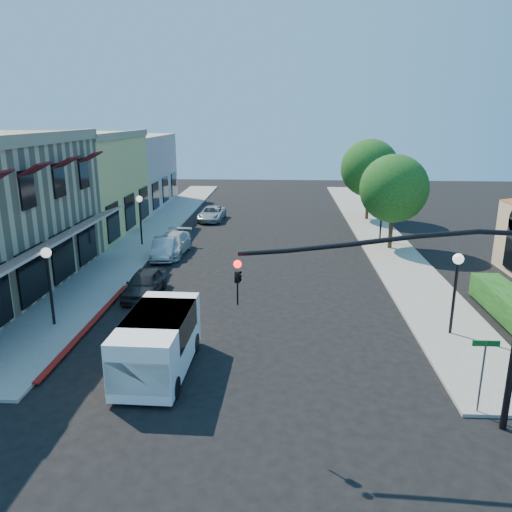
# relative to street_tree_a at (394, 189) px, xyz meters

# --- Properties ---
(ground) EXTENTS (120.00, 120.00, 0.00)m
(ground) POSITION_rel_street_tree_a_xyz_m (-8.80, -22.00, -4.19)
(ground) COLOR black
(ground) RESTS_ON ground
(sidewalk_left) EXTENTS (3.50, 50.00, 0.12)m
(sidewalk_left) POSITION_rel_street_tree_a_xyz_m (-17.55, 5.00, -4.13)
(sidewalk_left) COLOR gray
(sidewalk_left) RESTS_ON ground
(sidewalk_right) EXTENTS (3.50, 50.00, 0.12)m
(sidewalk_right) POSITION_rel_street_tree_a_xyz_m (-0.05, 5.00, -4.13)
(sidewalk_right) COLOR gray
(sidewalk_right) RESTS_ON ground
(curb_red_strip) EXTENTS (0.25, 10.00, 0.06)m
(curb_red_strip) POSITION_rel_street_tree_a_xyz_m (-15.70, -14.00, -4.19)
(curb_red_strip) COLOR maroon
(curb_red_strip) RESTS_ON ground
(yellow_stucco_building) EXTENTS (10.00, 12.00, 7.60)m
(yellow_stucco_building) POSITION_rel_street_tree_a_xyz_m (-24.30, 4.00, -0.39)
(yellow_stucco_building) COLOR tan
(yellow_stucco_building) RESTS_ON ground
(pink_stucco_building) EXTENTS (10.00, 12.00, 7.00)m
(pink_stucco_building) POSITION_rel_street_tree_a_xyz_m (-24.30, 16.00, -0.69)
(pink_stucco_building) COLOR tan
(pink_stucco_building) RESTS_ON ground
(street_tree_a) EXTENTS (4.56, 4.56, 6.48)m
(street_tree_a) POSITION_rel_street_tree_a_xyz_m (0.00, 0.00, 0.00)
(street_tree_a) COLOR #392817
(street_tree_a) RESTS_ON ground
(street_tree_b) EXTENTS (4.94, 4.94, 7.02)m
(street_tree_b) POSITION_rel_street_tree_a_xyz_m (0.00, 10.00, 0.35)
(street_tree_b) COLOR #392817
(street_tree_b) RESTS_ON ground
(signal_mast_arm) EXTENTS (8.01, 0.39, 6.00)m
(signal_mast_arm) POSITION_rel_street_tree_a_xyz_m (-2.94, -20.50, -0.11)
(signal_mast_arm) COLOR black
(signal_mast_arm) RESTS_ON ground
(street_name_sign) EXTENTS (0.80, 0.06, 2.50)m
(street_name_sign) POSITION_rel_street_tree_a_xyz_m (-1.30, -19.80, -2.50)
(street_name_sign) COLOR #595B5E
(street_name_sign) RESTS_ON ground
(lamppost_left_near) EXTENTS (0.44, 0.44, 3.57)m
(lamppost_left_near) POSITION_rel_street_tree_a_xyz_m (-17.30, -14.00, -1.46)
(lamppost_left_near) COLOR black
(lamppost_left_near) RESTS_ON ground
(lamppost_left_far) EXTENTS (0.44, 0.44, 3.57)m
(lamppost_left_far) POSITION_rel_street_tree_a_xyz_m (-17.30, 0.00, -1.46)
(lamppost_left_far) COLOR black
(lamppost_left_far) RESTS_ON ground
(lamppost_right_near) EXTENTS (0.44, 0.44, 3.57)m
(lamppost_right_near) POSITION_rel_street_tree_a_xyz_m (-0.30, -14.00, -1.46)
(lamppost_right_near) COLOR black
(lamppost_right_near) RESTS_ON ground
(lamppost_right_far) EXTENTS (0.44, 0.44, 3.57)m
(lamppost_right_far) POSITION_rel_street_tree_a_xyz_m (-0.30, 2.00, -1.46)
(lamppost_right_far) COLOR black
(lamppost_right_far) RESTS_ON ground
(white_van) EXTENTS (2.26, 4.94, 2.17)m
(white_van) POSITION_rel_street_tree_a_xyz_m (-11.75, -17.74, -2.94)
(white_van) COLOR white
(white_van) RESTS_ON ground
(parked_car_a) EXTENTS (1.67, 3.95, 1.33)m
(parked_car_a) POSITION_rel_street_tree_a_xyz_m (-14.35, -10.00, -3.53)
(parked_car_a) COLOR black
(parked_car_a) RESTS_ON ground
(parked_car_b) EXTENTS (1.81, 4.04, 1.29)m
(parked_car_b) POSITION_rel_street_tree_a_xyz_m (-15.00, -3.00, -3.55)
(parked_car_b) COLOR #9D9EA1
(parked_car_b) RESTS_ON ground
(parked_car_c) EXTENTS (2.15, 4.81, 1.37)m
(parked_car_c) POSITION_rel_street_tree_a_xyz_m (-14.69, -2.00, -3.51)
(parked_car_c) COLOR #B8B8B6
(parked_car_c) RESTS_ON ground
(parked_car_d) EXTENTS (2.20, 4.44, 1.21)m
(parked_car_d) POSITION_rel_street_tree_a_xyz_m (-13.60, 9.07, -3.59)
(parked_car_d) COLOR #AFB1B5
(parked_car_d) RESTS_ON ground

